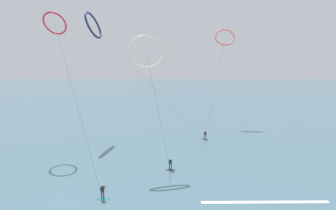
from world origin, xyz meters
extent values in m
cube|color=slate|center=(0.00, 104.39, 0.04)|extent=(400.00, 200.00, 0.08)
ellipsoid|color=teal|center=(-6.97, 10.04, 0.11)|extent=(1.40, 0.40, 0.06)
cylinder|color=#1E2823|center=(-6.84, 9.98, 0.54)|extent=(0.12, 0.12, 0.80)
cylinder|color=#1E2823|center=(-7.09, 10.10, 0.54)|extent=(0.12, 0.12, 0.80)
cube|color=#1E2823|center=(-6.97, 10.04, 1.25)|extent=(0.37, 0.32, 0.62)
sphere|color=tan|center=(-6.97, 10.04, 1.67)|extent=(0.22, 0.22, 0.22)
cylinder|color=#1E2823|center=(-6.77, 10.06, 1.30)|extent=(0.30, 0.49, 0.39)
cylinder|color=#1E2823|center=(-7.17, 10.25, 1.30)|extent=(0.30, 0.49, 0.39)
ellipsoid|color=black|center=(0.44, 17.31, 0.11)|extent=(1.40, 0.40, 0.06)
cylinder|color=#1E2823|center=(0.30, 17.34, 0.54)|extent=(0.12, 0.12, 0.80)
cylinder|color=#1E2823|center=(0.58, 17.28, 0.54)|extent=(0.12, 0.12, 0.80)
cube|color=#1E2823|center=(0.44, 17.31, 1.25)|extent=(0.36, 0.26, 0.62)
sphere|color=tan|center=(0.44, 17.31, 1.67)|extent=(0.22, 0.22, 0.22)
cylinder|color=#1E2823|center=(0.23, 17.48, 1.30)|extent=(0.20, 0.51, 0.39)
cylinder|color=#1E2823|center=(0.66, 17.39, 1.30)|extent=(0.20, 0.51, 0.39)
ellipsoid|color=#2647B7|center=(7.26, 30.96, 0.11)|extent=(1.40, 0.40, 0.06)
cylinder|color=black|center=(7.40, 30.94, 0.54)|extent=(0.12, 0.12, 0.80)
cylinder|color=black|center=(7.12, 30.98, 0.54)|extent=(0.12, 0.12, 0.80)
cube|color=black|center=(7.26, 30.96, 1.25)|extent=(0.35, 0.25, 0.62)
sphere|color=tan|center=(7.26, 30.96, 1.67)|extent=(0.22, 0.22, 0.22)
cylinder|color=black|center=(7.47, 31.04, 1.30)|extent=(0.17, 0.51, 0.39)
cylinder|color=black|center=(7.04, 31.12, 1.30)|extent=(0.17, 0.51, 0.39)
torus|color=red|center=(-18.66, 27.87, 21.09)|extent=(4.22, 2.81, 3.49)
cylinder|color=#3F3F3F|center=(-12.81, 18.95, 10.48)|extent=(11.72, 17.86, 20.96)
torus|color=navy|center=(-14.47, 35.34, 21.84)|extent=(3.12, 5.74, 5.23)
cylinder|color=#3F3F3F|center=(-3.61, 33.15, 10.82)|extent=(21.75, 4.40, 21.66)
torus|color=silver|center=(-2.93, 20.55, 16.22)|extent=(5.28, 3.02, 4.77)
cylinder|color=#3F3F3F|center=(-1.24, 18.93, 8.04)|extent=(3.40, 3.27, 16.09)
torus|color=#EA7260|center=(13.83, 46.61, 20.66)|extent=(5.11, 3.40, 4.26)
cylinder|color=#3F3F3F|center=(10.54, 38.78, 10.24)|extent=(6.60, 15.67, 20.50)
cube|color=white|center=(10.41, 9.38, 0.06)|extent=(13.57, 0.61, 0.12)
camera|label=1|loc=(0.12, -14.50, 14.73)|focal=26.29mm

